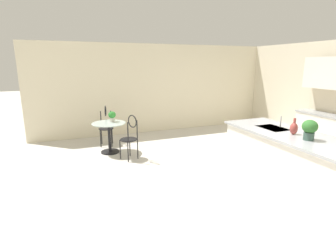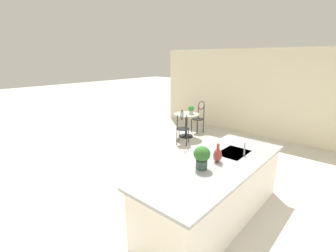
% 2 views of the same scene
% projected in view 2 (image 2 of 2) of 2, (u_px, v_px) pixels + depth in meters
% --- Properties ---
extents(ground_plane, '(40.00, 40.00, 0.00)m').
position_uv_depth(ground_plane, '(182.00, 190.00, 4.58)').
color(ground_plane, beige).
extents(wall_left_window, '(0.12, 7.80, 2.70)m').
position_uv_depth(wall_left_window, '(270.00, 94.00, 7.30)').
color(wall_left_window, beige).
rests_on(wall_left_window, ground).
extents(kitchen_island, '(2.80, 1.06, 0.92)m').
position_uv_depth(kitchen_island, '(215.00, 190.00, 3.70)').
color(kitchen_island, white).
rests_on(kitchen_island, ground).
extents(bistro_table, '(0.80, 0.80, 0.74)m').
position_uv_depth(bistro_table, '(186.00, 123.00, 7.57)').
color(bistro_table, black).
rests_on(bistro_table, ground).
extents(chair_near_window, '(0.52, 0.51, 1.04)m').
position_uv_depth(chair_near_window, '(182.00, 125.00, 6.83)').
color(chair_near_window, black).
rests_on(chair_near_window, ground).
extents(chair_by_island, '(0.51, 0.45, 1.04)m').
position_uv_depth(chair_by_island, '(199.00, 116.00, 8.00)').
color(chair_by_island, black).
rests_on(chair_by_island, ground).
extents(sink_faucet, '(0.02, 0.02, 0.22)m').
position_uv_depth(sink_faucet, '(244.00, 149.00, 3.83)').
color(sink_faucet, '#B2B5BA').
rests_on(sink_faucet, kitchen_island).
extents(potted_plant_on_table, '(0.18, 0.18, 0.26)m').
position_uv_depth(potted_plant_on_table, '(191.00, 109.00, 7.45)').
color(potted_plant_on_table, beige).
rests_on(potted_plant_on_table, bistro_table).
extents(potted_plant_counter_near, '(0.24, 0.24, 0.33)m').
position_uv_depth(potted_plant_counter_near, '(202.00, 156.00, 3.35)').
color(potted_plant_counter_near, '#385147').
rests_on(potted_plant_counter_near, kitchen_island).
extents(vase_on_counter, '(0.13, 0.13, 0.29)m').
position_uv_depth(vase_on_counter, '(218.00, 155.00, 3.59)').
color(vase_on_counter, '#993D38').
rests_on(vase_on_counter, kitchen_island).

